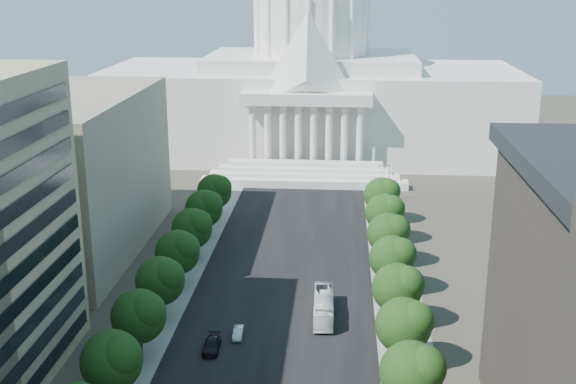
# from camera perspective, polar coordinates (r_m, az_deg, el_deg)

# --- Properties ---
(road_asphalt) EXTENTS (30.00, 260.00, 0.01)m
(road_asphalt) POSITION_cam_1_polar(r_m,az_deg,el_deg) (128.80, -0.13, -6.57)
(road_asphalt) COLOR black
(road_asphalt) RESTS_ON ground
(sidewalk_left) EXTENTS (8.00, 260.00, 0.02)m
(sidewalk_left) POSITION_cam_1_polar(r_m,az_deg,el_deg) (131.53, -8.46, -6.26)
(sidewalk_left) COLOR gray
(sidewalk_left) RESTS_ON ground
(sidewalk_right) EXTENTS (8.00, 260.00, 0.02)m
(sidewalk_right) POSITION_cam_1_polar(r_m,az_deg,el_deg) (128.85, 8.38, -6.75)
(sidewalk_right) COLOR gray
(sidewalk_right) RESTS_ON ground
(capitol) EXTENTS (120.00, 56.00, 73.00)m
(capitol) POSITION_cam_1_polar(r_m,az_deg,el_deg) (215.29, 1.84, 8.44)
(capitol) COLOR white
(capitol) RESTS_ON ground
(office_block_left_far) EXTENTS (38.00, 52.00, 30.00)m
(office_block_left_far) POSITION_cam_1_polar(r_m,az_deg,el_deg) (144.69, -19.13, 1.39)
(office_block_left_far) COLOR gray
(office_block_left_far) RESTS_ON ground
(tree_l_d) EXTENTS (7.79, 7.60, 9.97)m
(tree_l_d) POSITION_cam_1_polar(r_m,az_deg,el_deg) (91.85, -13.61, -12.75)
(tree_l_d) COLOR #33261C
(tree_l_d) RESTS_ON ground
(tree_l_e) EXTENTS (7.79, 7.60, 9.97)m
(tree_l_e) POSITION_cam_1_polar(r_m,az_deg,el_deg) (101.97, -11.57, -9.50)
(tree_l_e) COLOR #33261C
(tree_l_e) RESTS_ON ground
(tree_l_f) EXTENTS (7.79, 7.60, 9.97)m
(tree_l_f) POSITION_cam_1_polar(r_m,az_deg,el_deg) (112.47, -9.94, -6.84)
(tree_l_f) COLOR #33261C
(tree_l_f) RESTS_ON ground
(tree_l_g) EXTENTS (7.79, 7.60, 9.97)m
(tree_l_g) POSITION_cam_1_polar(r_m,az_deg,el_deg) (123.24, -8.60, -4.63)
(tree_l_g) COLOR #33261C
(tree_l_g) RESTS_ON ground
(tree_l_h) EXTENTS (7.79, 7.60, 9.97)m
(tree_l_h) POSITION_cam_1_polar(r_m,az_deg,el_deg) (134.22, -7.49, -2.78)
(tree_l_h) COLOR #33261C
(tree_l_h) RESTS_ON ground
(tree_l_i) EXTENTS (7.79, 7.60, 9.97)m
(tree_l_i) POSITION_cam_1_polar(r_m,az_deg,el_deg) (145.36, -6.55, -1.22)
(tree_l_i) COLOR #33261C
(tree_l_i) RESTS_ON ground
(tree_l_j) EXTENTS (7.79, 7.60, 9.97)m
(tree_l_j) POSITION_cam_1_polar(r_m,az_deg,el_deg) (156.63, -5.74, 0.13)
(tree_l_j) COLOR #33261C
(tree_l_j) RESTS_ON ground
(tree_r_d) EXTENTS (7.79, 7.60, 9.97)m
(tree_r_d) POSITION_cam_1_polar(r_m,az_deg,el_deg) (88.31, 9.95, -13.78)
(tree_r_d) COLOR #33261C
(tree_r_d) RESTS_ON ground
(tree_r_e) EXTENTS (7.79, 7.60, 9.97)m
(tree_r_e) POSITION_cam_1_polar(r_m,az_deg,el_deg) (98.80, 9.31, -10.26)
(tree_r_e) COLOR #33261C
(tree_r_e) RESTS_ON ground
(tree_r_f) EXTENTS (7.79, 7.60, 9.97)m
(tree_r_f) POSITION_cam_1_polar(r_m,az_deg,el_deg) (109.60, 8.80, -7.43)
(tree_r_f) COLOR #33261C
(tree_r_f) RESTS_ON ground
(tree_r_g) EXTENTS (7.79, 7.60, 9.97)m
(tree_r_g) POSITION_cam_1_polar(r_m,az_deg,el_deg) (120.63, 8.39, -5.10)
(tree_r_g) COLOR #33261C
(tree_r_g) RESTS_ON ground
(tree_r_h) EXTENTS (7.79, 7.60, 9.97)m
(tree_r_h) POSITION_cam_1_polar(r_m,az_deg,el_deg) (131.83, 8.05, -3.17)
(tree_r_h) COLOR #33261C
(tree_r_h) RESTS_ON ground
(tree_r_i) EXTENTS (7.79, 7.60, 9.97)m
(tree_r_i) POSITION_cam_1_polar(r_m,az_deg,el_deg) (143.15, 7.76, -1.55)
(tree_r_i) COLOR #33261C
(tree_r_i) RESTS_ON ground
(tree_r_j) EXTENTS (7.79, 7.60, 9.97)m
(tree_r_j) POSITION_cam_1_polar(r_m,az_deg,el_deg) (154.58, 7.52, -0.16)
(tree_r_j) COLOR #33261C
(tree_r_j) RESTS_ON ground
(streetlight_c) EXTENTS (2.61, 0.44, 9.00)m
(streetlight_c) POSITION_cam_1_polar(r_m,az_deg,el_deg) (99.42, 10.20, -10.54)
(streetlight_c) COLOR gray
(streetlight_c) RESTS_ON ground
(streetlight_d) EXTENTS (2.61, 0.44, 9.00)m
(streetlight_d) POSITION_cam_1_polar(r_m,az_deg,el_deg) (122.10, 9.07, -5.18)
(streetlight_d) COLOR gray
(streetlight_d) RESTS_ON ground
(streetlight_e) EXTENTS (2.61, 0.44, 9.00)m
(streetlight_e) POSITION_cam_1_polar(r_m,az_deg,el_deg) (145.54, 8.32, -1.52)
(streetlight_e) COLOR gray
(streetlight_e) RESTS_ON ground
(streetlight_f) EXTENTS (2.61, 0.44, 9.00)m
(streetlight_f) POSITION_cam_1_polar(r_m,az_deg,el_deg) (169.43, 7.78, 1.11)
(streetlight_f) COLOR gray
(streetlight_f) RESTS_ON ground
(car_silver) EXTENTS (1.58, 4.11, 1.34)m
(car_silver) POSITION_cam_1_polar(r_m,az_deg,el_deg) (108.02, -3.97, -11.05)
(car_silver) COLOR #AAAEB2
(car_silver) RESTS_ON ground
(car_dark_b) EXTENTS (2.40, 5.55, 1.59)m
(car_dark_b) POSITION_cam_1_polar(r_m,az_deg,el_deg) (104.84, -6.05, -11.94)
(car_dark_b) COLOR black
(car_dark_b) RESTS_ON ground
(city_bus) EXTENTS (3.24, 12.77, 3.54)m
(city_bus) POSITION_cam_1_polar(r_m,az_deg,el_deg) (113.30, 2.83, -9.01)
(city_bus) COLOR white
(city_bus) RESTS_ON ground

